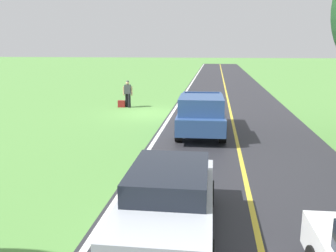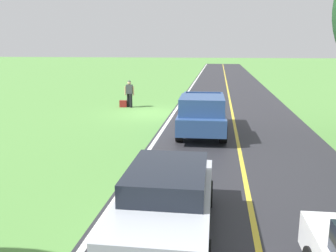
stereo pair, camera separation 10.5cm
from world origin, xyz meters
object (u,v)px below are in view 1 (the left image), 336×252
(suitcase_carried, at_px, (122,104))
(hitchhiker_walking, at_px, (128,92))
(pickup_truck_passing, at_px, (201,113))
(sedan_ahead_same_lane, at_px, (168,198))

(suitcase_carried, bearing_deg, hitchhiker_walking, 100.86)
(pickup_truck_passing, bearing_deg, suitcase_carried, -50.56)
(pickup_truck_passing, bearing_deg, sedan_ahead_same_lane, 87.79)
(sedan_ahead_same_lane, bearing_deg, hitchhiker_walking, -73.38)
(pickup_truck_passing, distance_m, sedan_ahead_same_lane, 8.88)
(suitcase_carried, relative_size, pickup_truck_passing, 0.08)
(hitchhiker_walking, bearing_deg, pickup_truck_passing, 126.78)
(pickup_truck_passing, xyz_separation_m, sedan_ahead_same_lane, (0.34, 8.87, -0.21))
(suitcase_carried, bearing_deg, pickup_truck_passing, 36.75)
(hitchhiker_walking, xyz_separation_m, sedan_ahead_same_lane, (-4.64, 15.53, -0.23))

